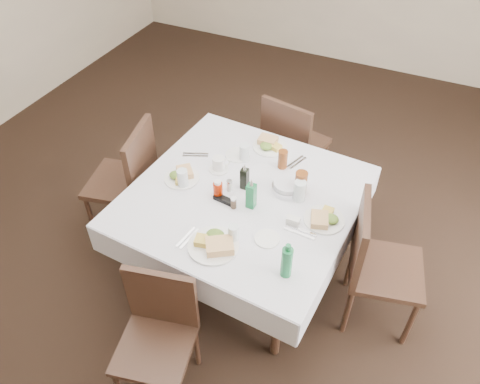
{
  "coord_description": "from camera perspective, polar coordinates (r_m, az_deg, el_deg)",
  "views": [
    {
      "loc": [
        1.12,
        -2.23,
        2.89
      ],
      "look_at": [
        0.16,
        -0.18,
        0.8
      ],
      "focal_mm": 35.0,
      "sensor_mm": 36.0,
      "label": 1
    }
  ],
  "objects": [
    {
      "name": "chair_north",
      "position": [
        3.97,
        6.25,
        6.2
      ],
      "size": [
        0.54,
        0.54,
        0.96
      ],
      "color": "black",
      "rests_on": "ground"
    },
    {
      "name": "cutlery_n",
      "position": [
        3.4,
        6.93,
        3.61
      ],
      "size": [
        0.1,
        0.18,
        0.01
      ],
      "color": "silver",
      "rests_on": "dining_table"
    },
    {
      "name": "water_e",
      "position": [
        3.06,
        7.28,
        0.13
      ],
      "size": [
        0.08,
        0.08,
        0.15
      ],
      "color": "silver",
      "rests_on": "dining_table"
    },
    {
      "name": "meal_north",
      "position": [
        3.52,
        3.58,
        5.8
      ],
      "size": [
        0.26,
        0.26,
        0.06
      ],
      "color": "white",
      "rests_on": "dining_table"
    },
    {
      "name": "sunglasses",
      "position": [
        3.07,
        -2.02,
        -0.92
      ],
      "size": [
        0.14,
        0.06,
        0.03
      ],
      "color": "black",
      "rests_on": "dining_table"
    },
    {
      "name": "meal_south",
      "position": [
        2.79,
        -3.12,
        -6.28
      ],
      "size": [
        0.31,
        0.31,
        0.07
      ],
      "color": "white",
      "rests_on": "dining_table"
    },
    {
      "name": "iced_tea_a",
      "position": [
        3.31,
        5.23,
        3.99
      ],
      "size": [
        0.07,
        0.07,
        0.14
      ],
      "color": "brown",
      "rests_on": "dining_table"
    },
    {
      "name": "water_w",
      "position": [
        3.16,
        -7.0,
        1.66
      ],
      "size": [
        0.07,
        0.07,
        0.13
      ],
      "color": "silver",
      "rests_on": "dining_table"
    },
    {
      "name": "oil_cruet_green",
      "position": [
        2.97,
        1.38,
        -0.34
      ],
      "size": [
        0.06,
        0.06,
        0.23
      ],
      "color": "#166E3A",
      "rests_on": "dining_table"
    },
    {
      "name": "side_plate_a",
      "position": [
        3.43,
        -0.29,
        4.55
      ],
      "size": [
        0.18,
        0.18,
        0.01
      ],
      "color": "white",
      "rests_on": "dining_table"
    },
    {
      "name": "bread_basket",
      "position": [
        3.15,
        5.75,
        0.67
      ],
      "size": [
        0.2,
        0.2,
        0.07
      ],
      "color": "silver",
      "rests_on": "dining_table"
    },
    {
      "name": "green_bottle",
      "position": [
        2.61,
        5.72,
        -8.46
      ],
      "size": [
        0.06,
        0.06,
        0.25
      ],
      "color": "#166E3A",
      "rests_on": "dining_table"
    },
    {
      "name": "oil_cruet_dark",
      "position": [
        3.12,
        0.56,
        1.75
      ],
      "size": [
        0.05,
        0.05,
        0.2
      ],
      "color": "black",
      "rests_on": "dining_table"
    },
    {
      "name": "salt_shaker",
      "position": [
        3.12,
        -1.3,
        0.79
      ],
      "size": [
        0.04,
        0.04,
        0.09
      ],
      "color": "white",
      "rests_on": "dining_table"
    },
    {
      "name": "ground_plane",
      "position": [
        3.82,
        -1.11,
        -6.49
      ],
      "size": [
        7.0,
        7.0,
        0.0
      ],
      "primitive_type": "plane",
      "color": "black"
    },
    {
      "name": "chair_west",
      "position": [
        3.66,
        -13.25,
        1.96
      ],
      "size": [
        0.56,
        0.56,
        0.99
      ],
      "color": "black",
      "rests_on": "ground"
    },
    {
      "name": "chair_east",
      "position": [
        3.12,
        15.98,
        -7.86
      ],
      "size": [
        0.55,
        0.55,
        0.98
      ],
      "color": "black",
      "rests_on": "ground"
    },
    {
      "name": "side_plate_b",
      "position": [
        2.84,
        3.33,
        -5.7
      ],
      "size": [
        0.16,
        0.16,
        0.01
      ],
      "color": "white",
      "rests_on": "dining_table"
    },
    {
      "name": "water_n",
      "position": [
        3.36,
        0.56,
        4.81
      ],
      "size": [
        0.07,
        0.07,
        0.13
      ],
      "color": "silver",
      "rests_on": "dining_table"
    },
    {
      "name": "coffee_mug",
      "position": [
        3.29,
        -2.58,
        3.38
      ],
      "size": [
        0.14,
        0.14,
        0.1
      ],
      "color": "white",
      "rests_on": "dining_table"
    },
    {
      "name": "ketchup_bottle",
      "position": [
        3.07,
        -2.71,
        0.31
      ],
      "size": [
        0.06,
        0.06,
        0.14
      ],
      "color": "#AA1C00",
      "rests_on": "dining_table"
    },
    {
      "name": "meal_west",
      "position": [
        3.26,
        -7.14,
        1.96
      ],
      "size": [
        0.24,
        0.24,
        0.05
      ],
      "color": "white",
      "rests_on": "dining_table"
    },
    {
      "name": "dining_table",
      "position": [
        3.17,
        0.42,
        -1.25
      ],
      "size": [
        1.55,
        1.55,
        0.76
      ],
      "color": "black",
      "rests_on": "ground"
    },
    {
      "name": "pepper_shaker",
      "position": [
        3.0,
        -0.79,
        -1.33
      ],
      "size": [
        0.04,
        0.04,
        0.08
      ],
      "color": "#433124",
      "rests_on": "dining_table"
    },
    {
      "name": "iced_tea_b",
      "position": [
        3.1,
        7.42,
        1.1
      ],
      "size": [
        0.08,
        0.08,
        0.17
      ],
      "color": "brown",
      "rests_on": "dining_table"
    },
    {
      "name": "water_s",
      "position": [
        2.8,
        -0.8,
        -5.06
      ],
      "size": [
        0.06,
        0.06,
        0.12
      ],
      "color": "silver",
      "rests_on": "dining_table"
    },
    {
      "name": "cutlery_s",
      "position": [
        2.86,
        -6.41,
        -5.59
      ],
      "size": [
        0.07,
        0.19,
        0.01
      ],
      "color": "silver",
      "rests_on": "dining_table"
    },
    {
      "name": "sugar_caddy",
      "position": [
        2.94,
        6.51,
        -3.43
      ],
      "size": [
        0.09,
        0.05,
        0.04
      ],
      "color": "white",
      "rests_on": "dining_table"
    },
    {
      "name": "cutlery_w",
      "position": [
        3.45,
        -5.44,
        4.52
      ],
      "size": [
        0.19,
        0.12,
        0.01
      ],
      "color": "silver",
      "rests_on": "dining_table"
    },
    {
      "name": "cutlery_e",
      "position": [
        2.9,
        7.34,
        -4.82
      ],
      "size": [
        0.21,
        0.06,
        0.01
      ],
      "color": "silver",
      "rests_on": "dining_table"
    },
    {
      "name": "room_shell",
      "position": [
        2.76,
        -1.61,
        17.39
      ],
      "size": [
        6.04,
        7.04,
        2.8
      ],
      "color": "#BDAD97",
      "rests_on": "ground"
    },
    {
      "name": "chair_south",
      "position": [
        2.83,
        -9.89,
        -16.03
      ],
      "size": [
        0.5,
        0.5,
        0.88
      ],
      "color": "black",
      "rests_on": "ground"
    },
    {
      "name": "meal_east",
      "position": [
        2.98,
        10.23,
        -3.23
      ],
      "size": [
        0.26,
        0.26,
        0.06
      ],
      "color": "white",
      "rests_on": "dining_table"
    }
  ]
}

